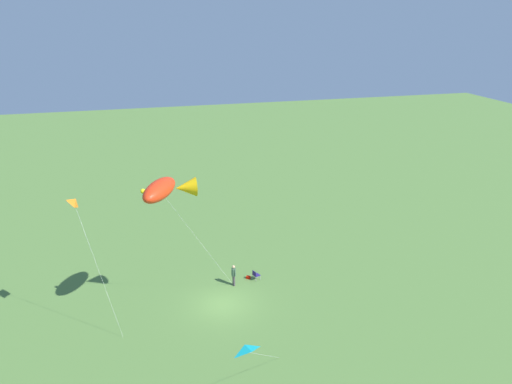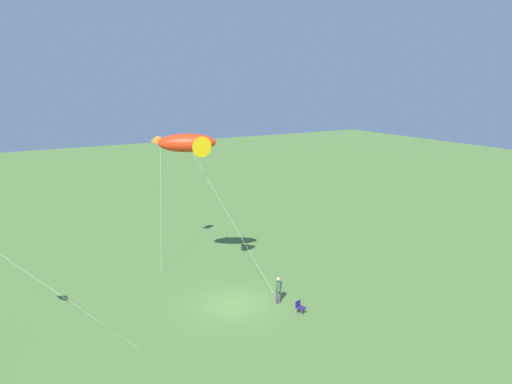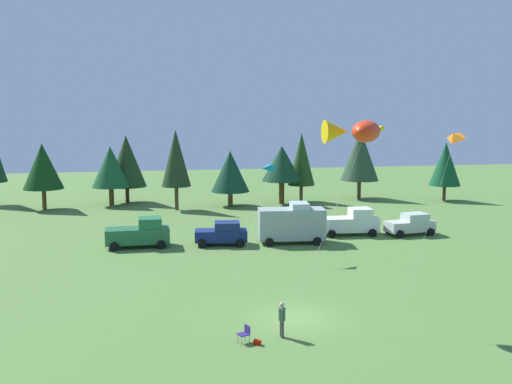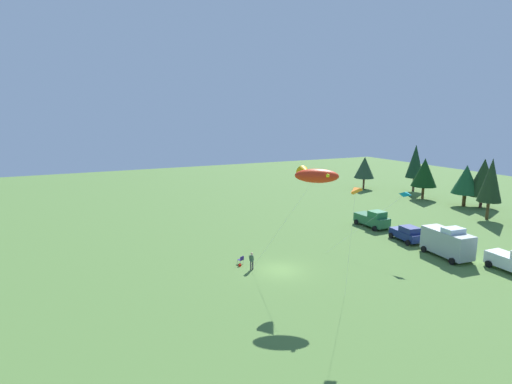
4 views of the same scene
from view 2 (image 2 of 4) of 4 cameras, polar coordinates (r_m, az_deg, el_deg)
The scene contains 6 objects.
ground_plane at distance 31.86m, azimuth -2.61°, elevation -12.68°, with size 160.00×160.00×0.00m, color #4F7536.
person_kite_flyer at distance 31.53m, azimuth 2.56°, elevation -10.92°, with size 0.37×0.57×1.74m.
folding_chair at distance 30.54m, azimuth 5.01°, elevation -12.89°, with size 0.62×0.62×0.82m.
backpack_on_grass at distance 31.27m, azimuth 4.99°, elevation -13.01°, with size 0.32×0.22×0.22m, color red.
kite_large_fish at distance 31.88m, azimuth -7.63°, elevation 5.51°, with size 6.93×5.61×10.35m.
kite_delta_orange at distance 36.96m, azimuth -10.77°, elevation 5.85°, with size 2.41×1.75×9.74m.
Camera 2 is at (-25.46, 13.37, 13.72)m, focal length 35.00 mm.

